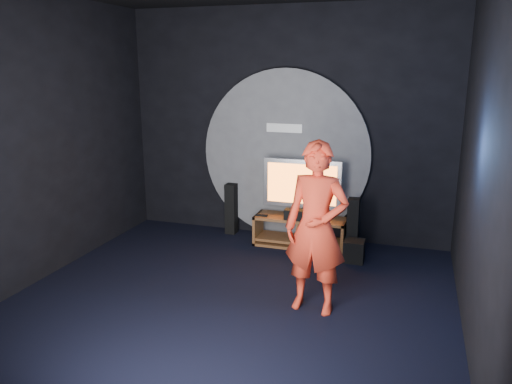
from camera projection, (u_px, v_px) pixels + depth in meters
floor at (229, 302)px, 5.71m from camera, size 5.00×5.00×0.00m
back_wall at (286, 125)px, 7.58m from camera, size 5.00×0.04×3.50m
front_wall at (76, 218)px, 2.97m from camera, size 5.00×0.04×3.50m
left_wall at (34, 141)px, 6.02m from camera, size 0.04×5.00×3.50m
right_wall at (484, 166)px, 4.53m from camera, size 0.04×5.00×3.50m
wall_disc_panel at (285, 155)px, 7.64m from camera, size 2.60×0.11×2.60m
media_console at (300, 234)px, 7.45m from camera, size 1.35×0.45×0.45m
tv at (302, 186)px, 7.33m from camera, size 1.16×0.22×0.85m
center_speaker at (298, 215)px, 7.24m from camera, size 0.40×0.15×0.15m
remote at (262, 215)px, 7.44m from camera, size 0.18×0.05×0.02m
tower_speaker_left at (231, 209)px, 7.98m from camera, size 0.16×0.18×0.81m
tower_speaker_right at (353, 226)px, 7.13m from camera, size 0.16×0.18×0.81m
subwoofer at (354, 251)px, 6.87m from camera, size 0.28×0.28×0.30m
player at (316, 228)px, 5.33m from camera, size 0.72×0.51×1.89m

